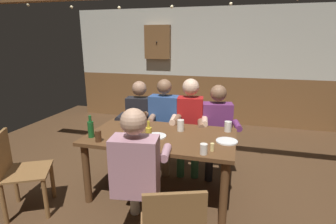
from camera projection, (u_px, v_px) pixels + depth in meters
The scene contains 24 objects.
ground_plane at pixel (163, 190), 3.19m from camera, with size 6.99×6.99×0.00m, color #4C331E.
back_wall_upper at pixel (202, 42), 5.50m from camera, with size 5.66×0.12×1.40m, color beige.
back_wall_wainscot at pixel (201, 99), 5.82m from camera, with size 5.66×0.12×1.01m, color brown.
dining_table at pixel (161, 143), 2.99m from camera, with size 1.64×0.94×0.73m.
person_0 at pixel (139, 120), 3.76m from camera, with size 0.55×0.54×1.21m.
person_1 at pixel (163, 120), 3.67m from camera, with size 0.55×0.51×1.25m.
person_2 at pixel (190, 121), 3.57m from camera, with size 0.51×0.55×1.27m.
person_3 at pixel (217, 126), 3.48m from camera, with size 0.57×0.56×1.20m.
person_4 at pixel (137, 167), 2.32m from camera, with size 0.57×0.57×1.23m.
chair_empty_near_left at pixel (18, 170), 2.69m from camera, with size 0.60×0.60×0.88m.
table_candle at pixel (212, 147), 2.52m from camera, with size 0.04×0.04×0.08m, color #F9E08C.
plate_0 at pixel (156, 136), 2.90m from camera, with size 0.22×0.22×0.01m, color white.
plate_1 at pixel (227, 141), 2.75m from camera, with size 0.23×0.23×0.01m, color white.
bottle_0 at pixel (91, 129), 2.86m from camera, with size 0.06×0.06×0.25m.
bottle_1 at pixel (127, 132), 2.83m from camera, with size 0.07×0.07×0.22m.
bottle_2 at pixel (149, 135), 2.67m from camera, with size 0.06×0.06×0.25m.
pint_glass_0 at pixel (204, 149), 2.45m from camera, with size 0.07×0.07×0.10m, color white.
pint_glass_1 at pixel (144, 118), 3.37m from camera, with size 0.07×0.07×0.14m, color #4C2D19.
pint_glass_2 at pixel (228, 126), 3.06m from camera, with size 0.08×0.08×0.12m, color white.
pint_glass_3 at pixel (181, 125), 3.07m from camera, with size 0.08×0.08×0.13m, color white.
pint_glass_4 at pixel (98, 136), 2.75m from camera, with size 0.07×0.07×0.12m, color #4C2D19.
pint_glass_5 at pixel (126, 123), 3.17m from camera, with size 0.08×0.08×0.13m, color gold.
wall_dart_cabinet at pixel (158, 42), 5.62m from camera, with size 0.56×0.15×0.70m.
string_lights at pixel (172, 3), 3.01m from camera, with size 3.99×0.04×0.12m.
Camera 1 is at (0.81, -2.71, 1.76)m, focal length 28.16 mm.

